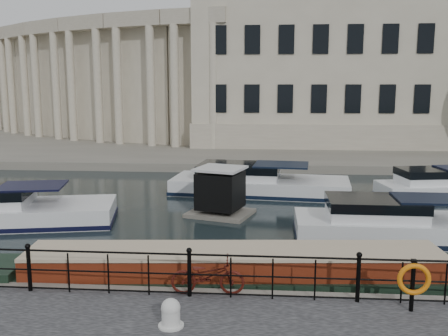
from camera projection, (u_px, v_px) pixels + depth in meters
The scene contains 10 objects.
ground_plane at pixel (201, 281), 14.40m from camera, with size 160.00×160.00×0.00m, color black.
far_bank at pixel (247, 136), 52.70m from camera, with size 120.00×42.00×0.55m, color #6B665B.
railing at pixel (189, 270), 11.99m from camera, with size 24.14×0.14×1.22m.
civic_building at pixel (235, 70), 47.45m from camera, with size 53.55×31.84×16.85m.
bicycle at pixel (208, 276), 12.14m from camera, with size 0.63×1.80×0.94m, color #47120C.
mooring_bollard at pixel (171, 313), 10.53m from camera, with size 0.55×0.55×0.62m.
life_ring_post at pixel (414, 280), 11.11m from camera, with size 0.75×0.20×1.22m.
narrowboat at pixel (234, 278), 13.69m from camera, with size 14.19×3.00×1.52m.
harbour_hut at pixel (220, 194), 21.63m from camera, with size 3.13×2.85×2.16m.
cabin_cruisers at pixel (249, 202), 22.49m from camera, with size 26.97×11.11×1.99m.
Camera 1 is at (1.74, -13.57, 5.61)m, focal length 40.00 mm.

